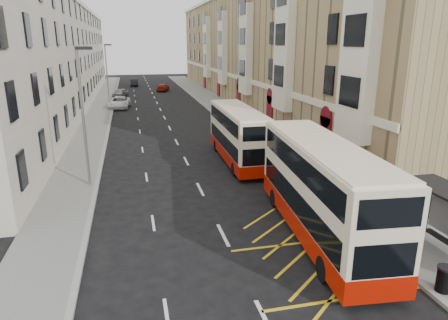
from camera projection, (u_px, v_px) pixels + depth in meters
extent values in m
plane|color=black|center=(248.00, 285.00, 14.28)|extent=(200.00, 200.00, 0.00)
cube|color=slate|center=(240.00, 120.00, 44.01)|extent=(4.00, 120.00, 0.15)
cube|color=slate|center=(94.00, 127.00, 40.63)|extent=(3.00, 120.00, 0.15)
cube|color=gray|center=(223.00, 121.00, 43.58)|extent=(0.25, 120.00, 0.15)
cube|color=gray|center=(109.00, 126.00, 40.95)|extent=(0.25, 120.00, 0.15)
cube|color=tan|center=(259.00, 48.00, 57.91)|extent=(10.00, 79.00, 15.00)
cube|color=white|center=(225.00, 73.00, 57.80)|extent=(0.18, 79.00, 0.50)
cube|color=white|center=(359.00, 57.00, 23.60)|extent=(0.80, 3.20, 10.00)
cube|color=white|center=(284.00, 52.00, 34.80)|extent=(0.80, 3.20, 10.00)
cube|color=white|center=(246.00, 50.00, 46.00)|extent=(0.80, 3.20, 10.00)
cube|color=white|center=(222.00, 48.00, 57.21)|extent=(0.80, 3.20, 10.00)
cube|color=white|center=(207.00, 47.00, 68.41)|extent=(0.80, 3.20, 10.00)
cube|color=#630815|center=(325.00, 137.00, 29.04)|extent=(0.20, 1.60, 3.00)
cube|color=#630815|center=(270.00, 111.00, 40.25)|extent=(0.20, 1.60, 3.00)
cube|color=#630815|center=(239.00, 96.00, 51.45)|extent=(0.20, 1.60, 3.00)
cube|color=#630815|center=(219.00, 86.00, 62.65)|extent=(0.20, 1.60, 3.00)
cube|color=#630815|center=(205.00, 80.00, 73.86)|extent=(0.20, 1.60, 3.00)
cube|color=beige|center=(50.00, 57.00, 51.96)|extent=(9.00, 79.00, 13.00)
cube|color=white|center=(82.00, 4.00, 51.11)|extent=(0.30, 79.00, 0.50)
cube|color=black|center=(404.00, 208.00, 17.29)|extent=(0.08, 0.08, 2.60)
cube|color=black|center=(429.00, 206.00, 17.57)|extent=(0.08, 0.08, 2.60)
cube|color=black|center=(440.00, 237.00, 16.52)|extent=(0.35, 1.60, 0.06)
cylinder|color=red|center=(367.00, 222.00, 17.79)|extent=(0.06, 0.06, 1.00)
cylinder|color=red|center=(332.00, 196.00, 20.83)|extent=(0.06, 0.06, 1.00)
cylinder|color=red|center=(306.00, 176.00, 23.86)|extent=(0.06, 0.06, 1.00)
cube|color=red|center=(333.00, 187.00, 20.69)|extent=(0.05, 6.50, 0.06)
cube|color=red|center=(332.00, 195.00, 20.81)|extent=(0.05, 6.50, 0.06)
cylinder|color=slate|center=(83.00, 119.00, 22.90)|extent=(0.16, 0.16, 8.00)
cube|color=black|center=(84.00, 48.00, 21.89)|extent=(0.90, 0.18, 0.18)
cylinder|color=slate|center=(107.00, 77.00, 50.91)|extent=(0.16, 0.16, 8.00)
cube|color=black|center=(108.00, 45.00, 49.89)|extent=(0.90, 0.18, 0.18)
cube|color=#F7E7C0|center=(321.00, 188.00, 17.32)|extent=(3.41, 10.91, 3.85)
cube|color=#AD1002|center=(319.00, 220.00, 17.74)|extent=(3.44, 10.94, 0.88)
cube|color=black|center=(321.00, 198.00, 17.45)|extent=(3.37, 10.06, 1.07)
cube|color=black|center=(323.00, 162.00, 16.98)|extent=(3.37, 10.06, 0.98)
cube|color=#F7E7C0|center=(325.00, 144.00, 16.76)|extent=(3.27, 10.47, 0.12)
cube|color=black|center=(286.00, 162.00, 22.52)|extent=(2.07, 0.27, 1.27)
cube|color=black|center=(288.00, 127.00, 21.95)|extent=(1.71, 0.23, 0.44)
cube|color=black|center=(384.00, 261.00, 12.36)|extent=(2.07, 0.27, 1.17)
cylinder|color=black|center=(275.00, 198.00, 20.94)|extent=(0.36, 1.00, 0.98)
cylinder|color=black|center=(315.00, 196.00, 21.23)|extent=(0.36, 1.00, 0.98)
cylinder|color=black|center=(324.00, 269.00, 14.42)|extent=(0.36, 1.00, 0.98)
cylinder|color=black|center=(381.00, 265.00, 14.71)|extent=(0.36, 1.00, 0.98)
cube|color=#F7E7C0|center=(238.00, 134.00, 28.54)|extent=(2.40, 9.78, 3.50)
cube|color=#AD1002|center=(238.00, 152.00, 28.93)|extent=(2.43, 9.81, 0.80)
cube|color=black|center=(238.00, 140.00, 28.66)|extent=(2.42, 9.00, 0.97)
cube|color=black|center=(238.00, 119.00, 28.23)|extent=(2.42, 9.00, 0.89)
cube|color=#F7E7C0|center=(238.00, 109.00, 28.04)|extent=(2.30, 9.39, 0.11)
cube|color=black|center=(224.00, 126.00, 33.20)|extent=(1.88, 0.11, 1.15)
cube|color=black|center=(224.00, 104.00, 32.68)|extent=(1.55, 0.10, 0.40)
cube|color=black|center=(257.00, 157.00, 24.10)|extent=(1.88, 0.11, 1.06)
cylinder|color=black|center=(216.00, 146.00, 31.72)|extent=(0.26, 0.89, 0.89)
cylinder|color=black|center=(240.00, 145.00, 32.12)|extent=(0.26, 0.89, 0.89)
cylinder|color=black|center=(234.00, 169.00, 25.88)|extent=(0.26, 0.89, 0.89)
cylinder|color=black|center=(264.00, 167.00, 26.28)|extent=(0.26, 0.89, 0.89)
cylinder|color=black|center=(444.00, 280.00, 13.60)|extent=(0.50, 0.50, 0.87)
cylinder|color=black|center=(446.00, 268.00, 13.47)|extent=(0.56, 0.56, 0.08)
imported|color=black|center=(398.00, 204.00, 18.64)|extent=(0.95, 0.77, 1.85)
imported|color=black|center=(337.00, 189.00, 20.92)|extent=(1.00, 0.46, 1.67)
imported|color=white|center=(120.00, 103.00, 52.43)|extent=(3.00, 5.57, 1.49)
imported|color=#96989D|center=(120.00, 93.00, 63.33)|extent=(2.81, 4.09, 1.29)
imported|color=black|center=(134.00, 83.00, 78.89)|extent=(1.43, 4.05, 1.33)
imported|color=#951608|center=(163.00, 87.00, 70.85)|extent=(2.74, 4.67, 1.27)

